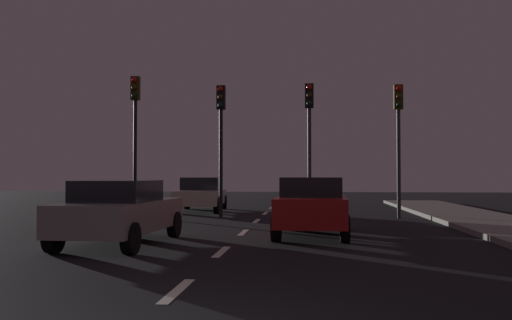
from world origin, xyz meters
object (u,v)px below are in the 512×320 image
object	(u,v)px
traffic_signal_far_left	(135,119)
car_oncoming_far	(201,194)
traffic_signal_center_left	(221,125)
car_stopped_ahead	(312,206)
car_adjacent_lane	(120,211)
traffic_signal_center_right	(309,124)
traffic_signal_far_right	(399,124)

from	to	relation	value
traffic_signal_far_left	car_oncoming_far	world-z (taller)	traffic_signal_far_left
traffic_signal_center_left	car_stopped_ahead	distance (m)	7.44
car_stopped_ahead	car_oncoming_far	xyz separation A→B (m)	(-4.73, 9.26, -0.02)
car_adjacent_lane	traffic_signal_center_right	bearing A→B (deg)	62.75
traffic_signal_center_left	car_adjacent_lane	distance (m)	8.78
traffic_signal_center_right	car_oncoming_far	bearing A→B (deg)	145.72
traffic_signal_center_left	car_adjacent_lane	world-z (taller)	traffic_signal_center_left
car_oncoming_far	traffic_signal_center_left	bearing A→B (deg)	-66.76
traffic_signal_far_right	car_adjacent_lane	size ratio (longest dim) A/B	1.14
car_stopped_ahead	traffic_signal_center_left	bearing A→B (deg)	118.94
car_stopped_ahead	car_adjacent_lane	distance (m)	4.86
traffic_signal_center_right	car_oncoming_far	distance (m)	6.28
traffic_signal_far_left	traffic_signal_center_left	distance (m)	3.32
traffic_signal_center_right	traffic_signal_far_right	xyz separation A→B (m)	(3.24, -0.00, -0.06)
traffic_signal_center_left	car_adjacent_lane	size ratio (longest dim) A/B	1.16
traffic_signal_center_left	traffic_signal_far_right	xyz separation A→B (m)	(6.54, -0.00, -0.04)
traffic_signal_far_right	car_oncoming_far	distance (m)	8.94
traffic_signal_center_right	car_adjacent_lane	bearing A→B (deg)	-117.25
traffic_signal_far_right	car_stopped_ahead	bearing A→B (deg)	-117.70
traffic_signal_far_left	car_adjacent_lane	distance (m)	9.11
traffic_signal_center_left	traffic_signal_center_right	xyz separation A→B (m)	(3.31, 0.00, 0.01)
traffic_signal_far_right	car_stopped_ahead	xyz separation A→B (m)	(-3.19, -6.07, -2.64)
traffic_signal_center_right	car_stopped_ahead	bearing A→B (deg)	-89.54
traffic_signal_far_left	car_stopped_ahead	xyz separation A→B (m)	(6.67, -6.07, -2.94)
car_stopped_ahead	car_oncoming_far	bearing A→B (deg)	117.04
car_stopped_ahead	car_adjacent_lane	xyz separation A→B (m)	(-4.32, -2.22, -0.02)
traffic_signal_center_right	car_adjacent_lane	xyz separation A→B (m)	(-4.27, -8.29, -2.72)
traffic_signal_center_right	traffic_signal_far_right	world-z (taller)	traffic_signal_center_right
traffic_signal_far_right	car_oncoming_far	world-z (taller)	traffic_signal_far_right
traffic_signal_center_left	car_stopped_ahead	xyz separation A→B (m)	(3.36, -6.07, -2.69)
traffic_signal_center_right	car_adjacent_lane	size ratio (longest dim) A/B	1.16
traffic_signal_far_left	traffic_signal_center_right	xyz separation A→B (m)	(6.62, -0.00, -0.24)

